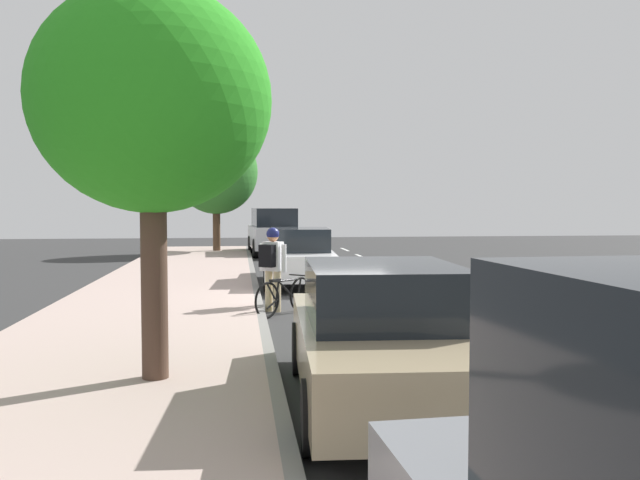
% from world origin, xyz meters
% --- Properties ---
extents(ground, '(57.87, 57.87, 0.00)m').
position_xyz_m(ground, '(0.00, 0.00, 0.00)').
color(ground, '#303030').
extents(sidewalk, '(4.10, 36.17, 0.13)m').
position_xyz_m(sidewalk, '(3.83, 0.00, 0.07)').
color(sidewalk, '#B59C92').
rests_on(sidewalk, ground).
extents(curb_edge, '(0.16, 36.17, 0.13)m').
position_xyz_m(curb_edge, '(1.70, 0.00, 0.07)').
color(curb_edge, gray).
rests_on(curb_edge, ground).
extents(lane_stripe_centre, '(0.14, 35.80, 0.01)m').
position_xyz_m(lane_stripe_centre, '(-2.91, -0.19, 0.00)').
color(lane_stripe_centre, white).
rests_on(lane_stripe_centre, ground).
extents(lane_stripe_bike_edge, '(0.12, 36.17, 0.01)m').
position_xyz_m(lane_stripe_bike_edge, '(0.23, 0.00, 0.00)').
color(lane_stripe_bike_edge, white).
rests_on(lane_stripe_bike_edge, ground).
extents(parked_suv_silver_nearest, '(2.14, 4.79, 1.99)m').
position_xyz_m(parked_suv_silver_nearest, '(0.64, -13.91, 1.03)').
color(parked_suv_silver_nearest, '#B7BABF').
rests_on(parked_suv_silver_nearest, ground).
extents(parked_sedan_white_second, '(2.05, 4.50, 1.52)m').
position_xyz_m(parked_sedan_white_second, '(0.50, -3.34, 0.75)').
color(parked_sedan_white_second, white).
rests_on(parked_sedan_white_second, ground).
extents(parked_sedan_tan_mid, '(2.01, 4.48, 1.52)m').
position_xyz_m(parked_sedan_tan_mid, '(0.59, 7.41, 0.75)').
color(parked_sedan_tan_mid, tan).
rests_on(parked_sedan_tan_mid, ground).
extents(bicycle_at_curb, '(1.21, 1.31, 0.76)m').
position_xyz_m(bicycle_at_curb, '(1.23, 1.49, 0.37)').
color(bicycle_at_curb, black).
rests_on(bicycle_at_curb, ground).
extents(cyclist_with_backpack, '(0.55, 0.53, 1.69)m').
position_xyz_m(cyclist_with_backpack, '(1.45, 1.06, 1.03)').
color(cyclist_with_backpack, '#C6B284').
rests_on(cyclist_with_backpack, ground).
extents(street_tree_near_cyclist, '(3.61, 3.61, 5.29)m').
position_xyz_m(street_tree_near_cyclist, '(3.08, -15.04, 3.57)').
color(street_tree_near_cyclist, '#503926').
rests_on(street_tree_near_cyclist, sidewalk).
extents(street_tree_mid_block, '(2.73, 2.73, 4.51)m').
position_xyz_m(street_tree_mid_block, '(3.08, 6.47, 3.32)').
color(street_tree_mid_block, '#4C362A').
rests_on(street_tree_mid_block, sidewalk).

